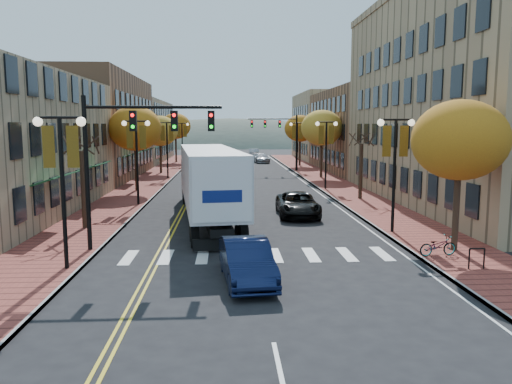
{
  "coord_description": "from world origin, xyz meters",
  "views": [
    {
      "loc": [
        -1.2,
        -19.38,
        5.7
      ],
      "look_at": [
        0.33,
        6.79,
        2.2
      ],
      "focal_mm": 35.0,
      "sensor_mm": 36.0,
      "label": 1
    }
  ],
  "objects": [
    {
      "name": "tree_right_b",
      "position": [
        9.0,
        18.0,
        2.25
      ],
      "size": [
        0.28,
        0.28,
        4.2
      ],
      "color": "#382619",
      "rests_on": "sidewalk_right"
    },
    {
      "name": "tree_left_c",
      "position": [
        -9.0,
        40.0,
        5.05
      ],
      "size": [
        4.16,
        4.16,
        6.69
      ],
      "color": "#382619",
      "rests_on": "sidewalk_left"
    },
    {
      "name": "tree_left_a",
      "position": [
        -9.0,
        8.0,
        2.25
      ],
      "size": [
        0.28,
        0.28,
        4.2
      ],
      "color": "#382619",
      "rests_on": "sidewalk_left"
    },
    {
      "name": "lamp_right_c",
      "position": [
        7.5,
        42.0,
        4.29
      ],
      "size": [
        1.96,
        0.36,
        6.05
      ],
      "color": "black",
      "rests_on": "ground"
    },
    {
      "name": "building_left_far",
      "position": [
        -17.0,
        61.0,
        4.75
      ],
      "size": [
        12.0,
        26.0,
        9.5
      ],
      "primitive_type": "cube",
      "color": "#9E8966",
      "rests_on": "ground"
    },
    {
      "name": "lamp_left_a",
      "position": [
        -7.5,
        0.0,
        4.29
      ],
      "size": [
        1.96,
        0.36,
        6.05
      ],
      "color": "black",
      "rests_on": "ground"
    },
    {
      "name": "building_right_far",
      "position": [
        18.5,
        64.0,
        5.5
      ],
      "size": [
        15.0,
        20.0,
        11.0
      ],
      "primitive_type": "cube",
      "color": "#9E8966",
      "rests_on": "ground"
    },
    {
      "name": "traffic_mast_far",
      "position": [
        5.48,
        42.0,
        4.92
      ],
      "size": [
        6.1,
        0.34,
        7.0
      ],
      "color": "black",
      "rests_on": "ground"
    },
    {
      "name": "tree_left_d",
      "position": [
        -9.0,
        58.0,
        5.6
      ],
      "size": [
        4.61,
        4.61,
        7.42
      ],
      "color": "#382619",
      "rests_on": "sidewalk_left"
    },
    {
      "name": "car_far_white",
      "position": [
        -2.58,
        49.29,
        0.72
      ],
      "size": [
        1.77,
        4.25,
        1.44
      ],
      "primitive_type": "imported",
      "rotation": [
        0.0,
        0.0,
        -0.02
      ],
      "color": "silver",
      "rests_on": "ground"
    },
    {
      "name": "tree_right_c",
      "position": [
        9.0,
        34.0,
        5.45
      ],
      "size": [
        4.48,
        4.48,
        7.21
      ],
      "color": "#382619",
      "rests_on": "sidewalk_right"
    },
    {
      "name": "sidewalk_left",
      "position": [
        -9.0,
        32.5,
        0.07
      ],
      "size": [
        4.0,
        85.0,
        0.15
      ],
      "primitive_type": "cube",
      "color": "brown",
      "rests_on": "ground"
    },
    {
      "name": "building_right_mid",
      "position": [
        18.5,
        42.0,
        5.0
      ],
      "size": [
        15.0,
        24.0,
        10.0
      ],
      "primitive_type": "cube",
      "color": "brown",
      "rests_on": "ground"
    },
    {
      "name": "building_left_mid",
      "position": [
        -17.0,
        36.0,
        5.5
      ],
      "size": [
        12.0,
        24.0,
        11.0
      ],
      "primitive_type": "cube",
      "color": "brown",
      "rests_on": "ground"
    },
    {
      "name": "car_far_silver",
      "position": [
        4.06,
        57.12,
        0.72
      ],
      "size": [
        2.69,
        5.22,
        1.45
      ],
      "primitive_type": "imported",
      "rotation": [
        0.0,
        0.0,
        0.14
      ],
      "color": "#97979D",
      "rests_on": "ground"
    },
    {
      "name": "lamp_left_c",
      "position": [
        -7.5,
        34.0,
        4.29
      ],
      "size": [
        1.96,
        0.36,
        6.05
      ],
      "color": "black",
      "rests_on": "ground"
    },
    {
      "name": "bicycle",
      "position": [
        7.8,
        0.98,
        0.59
      ],
      "size": [
        1.74,
        0.83,
        0.88
      ],
      "primitive_type": "imported",
      "rotation": [
        0.0,
        0.0,
        1.72
      ],
      "color": "gray",
      "rests_on": "sidewalk_right"
    },
    {
      "name": "tree_left_b",
      "position": [
        -9.0,
        24.0,
        5.45
      ],
      "size": [
        4.48,
        4.48,
        7.21
      ],
      "color": "#382619",
      "rests_on": "sidewalk_left"
    },
    {
      "name": "lamp_left_d",
      "position": [
        -7.5,
        52.0,
        4.29
      ],
      "size": [
        1.96,
        0.36,
        6.05
      ],
      "color": "black",
      "rests_on": "ground"
    },
    {
      "name": "black_suv",
      "position": [
        3.25,
        11.58,
        0.75
      ],
      "size": [
        2.63,
        5.47,
        1.5
      ],
      "primitive_type": "imported",
      "rotation": [
        0.0,
        0.0,
        -0.03
      ],
      "color": "black",
      "rests_on": "ground"
    },
    {
      "name": "lamp_right_a",
      "position": [
        7.5,
        6.0,
        4.29
      ],
      "size": [
        1.96,
        0.36,
        6.05
      ],
      "color": "black",
      "rests_on": "ground"
    },
    {
      "name": "tree_right_d",
      "position": [
        9.0,
        50.0,
        5.29
      ],
      "size": [
        4.35,
        4.35,
        7.0
      ],
      "color": "#382619",
      "rests_on": "sidewalk_right"
    },
    {
      "name": "traffic_mast_near",
      "position": [
        -5.48,
        3.0,
        4.92
      ],
      "size": [
        6.1,
        0.35,
        7.0
      ],
      "color": "black",
      "rests_on": "ground"
    },
    {
      "name": "ground",
      "position": [
        0.0,
        0.0,
        0.0
      ],
      "size": [
        200.0,
        200.0,
        0.0
      ],
      "primitive_type": "plane",
      "color": "black",
      "rests_on": "ground"
    },
    {
      "name": "semi_truck",
      "position": [
        -2.38,
        10.78,
        2.56
      ],
      "size": [
        4.74,
        17.71,
        4.38
      ],
      "rotation": [
        0.0,
        0.0,
        0.11
      ],
      "color": "black",
      "rests_on": "ground"
    },
    {
      "name": "building_right_near",
      "position": [
        18.5,
        16.0,
        7.5
      ],
      "size": [
        15.0,
        28.0,
        15.0
      ],
      "primitive_type": "cube",
      "color": "#997F5B",
      "rests_on": "ground"
    },
    {
      "name": "tree_right_a",
      "position": [
        9.0,
        2.0,
        5.05
      ],
      "size": [
        4.16,
        4.16,
        6.69
      ],
      "color": "#382619",
      "rests_on": "sidewalk_right"
    },
    {
      "name": "lamp_left_b",
      "position": [
        -7.5,
        16.0,
        4.29
      ],
      "size": [
        1.96,
        0.36,
        6.05
      ],
      "color": "black",
      "rests_on": "ground"
    },
    {
      "name": "lamp_right_b",
      "position": [
        7.5,
        24.0,
        4.29
      ],
      "size": [
        1.96,
        0.36,
        6.05
      ],
      "color": "black",
      "rests_on": "ground"
    },
    {
      "name": "sidewalk_right",
      "position": [
        9.0,
        32.5,
        0.07
      ],
      "size": [
        4.0,
        85.0,
        0.15
      ],
      "primitive_type": "cube",
      "color": "brown",
      "rests_on": "ground"
    },
    {
      "name": "car_far_oncoming",
      "position": [
        3.59,
        69.17,
        0.81
      ],
      "size": [
        1.77,
        4.94,
        1.62
      ],
      "primitive_type": "imported",
      "rotation": [
        0.0,
        0.0,
        3.13
      ],
      "color": "#ABACB3",
      "rests_on": "ground"
    },
    {
      "name": "navy_sedan",
      "position": [
        -0.5,
        -1.64,
        0.78
      ],
      "size": [
        2.13,
        4.88,
        1.56
      ],
      "primitive_type": "imported",
      "rotation": [
        0.0,
        0.0,
        0.1
      ],
      "color": "#0D1534",
      "rests_on": "ground"
    }
  ]
}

